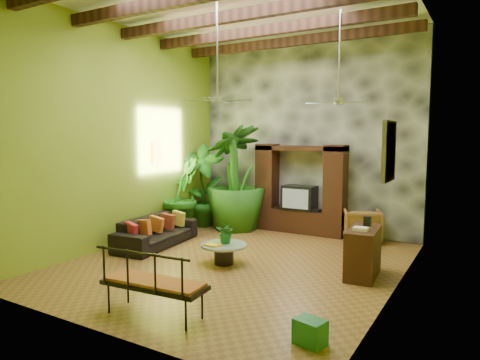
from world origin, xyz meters
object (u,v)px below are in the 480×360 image
Objects in this scene: side_console at (363,252)px; sofa at (156,231)px; ceiling_fan_front at (217,88)px; tall_plant_b at (181,196)px; iron_bench at (150,280)px; ceiling_fan_back at (339,91)px; entertainment_center at (300,196)px; tall_plant_c at (236,178)px; wicker_armchair at (362,225)px; coffee_table at (224,251)px; green_bin at (310,332)px; tall_plant_a at (202,185)px.

sofa is at bearing 178.05° from side_console.
ceiling_fan_front is 3.97m from tall_plant_b.
iron_bench is (0.50, -2.44, -2.87)m from ceiling_fan_front.
ceiling_fan_front is 1.70× the size of side_console.
entertainment_center is at bearing 129.57° from ceiling_fan_back.
ceiling_fan_front reaches higher than tall_plant_c.
ceiling_fan_back reaches higher than wicker_armchair.
tall_plant_c is at bearing 116.96° from coffee_table.
side_console is at bearing 92.44° from green_bin.
green_bin is (4.78, -2.62, -0.17)m from sofa.
tall_plant_c is at bearing 115.33° from ceiling_fan_front.
ceiling_fan_back is 3.89m from coffee_table.
ceiling_fan_front is at bearing 96.77° from iron_bench.
sofa is 5.46m from green_bin.
tall_plant_a reaches higher than iron_bench.
ceiling_fan_front reaches higher than wicker_armchair.
tall_plant_b reaches higher than side_console.
coffee_table is at bearing -93.19° from entertainment_center.
ceiling_fan_front is 0.96× the size of tall_plant_b.
ceiling_fan_front is 3.85m from tall_plant_c.
wicker_armchair is at bearing 87.89° from ceiling_fan_back.
entertainment_center reaches higher than tall_plant_b.
sofa is 2.07× the size of side_console.
green_bin is at bearing -125.40° from sofa.
coffee_table is 3.47m from green_bin.
wicker_armchair is 4.58m from tall_plant_b.
coffee_table is (2.42, -2.65, -0.90)m from tall_plant_a.
tall_plant_c is at bearing -14.93° from wicker_armchair.
side_console is at bearing -48.67° from entertainment_center.
side_console is (3.97, -2.13, -0.97)m from tall_plant_c.
ceiling_fan_front is (-0.20, -3.54, 2.44)m from entertainment_center.
tall_plant_a is at bearing -14.62° from wicker_armchair.
coffee_table is at bearing 140.35° from green_bin.
tall_plant_a is at bearing 1.12° from sofa.
ceiling_fan_back reaches higher than tall_plant_a.
tall_plant_c is (1.04, 1.02, 0.43)m from tall_plant_b.
iron_bench reaches higher than sofa.
entertainment_center is at bearing 126.16° from side_console.
tall_plant_b is 1.23× the size of iron_bench.
ceiling_fan_front is 3.15m from coffee_table.
ceiling_fan_back reaches higher than iron_bench.
sofa is 2.48× the size of coffee_table.
ceiling_fan_back is 0.96× the size of tall_plant_b.
ceiling_fan_front is at bearing -112.35° from sofa.
tall_plant_a is 1.20× the size of tall_plant_b.
entertainment_center reaches higher than sofa.
entertainment_center reaches higher than iron_bench.
sofa is 6.28× the size of green_bin.
iron_bench is at bearing -107.90° from ceiling_fan_back.
sofa is 2.41m from tall_plant_a.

